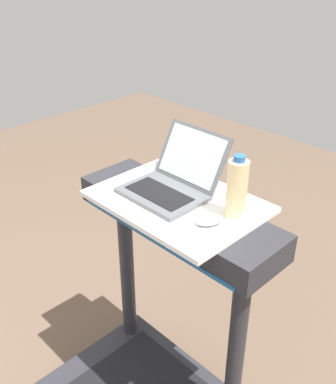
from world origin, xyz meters
name	(u,v)px	position (x,y,z in m)	size (l,w,h in m)	color
desk_board	(177,201)	(0.00, 0.70, 1.09)	(0.64, 0.47, 0.02)	white
laptop	(172,181)	(-0.06, 0.73, 1.15)	(0.32, 0.34, 0.22)	#515459
computer_mouse	(209,220)	(0.20, 0.65, 1.12)	(0.06, 0.10, 0.03)	#B2B2B7
water_bottle	(237,189)	(0.23, 0.76, 1.21)	(0.07, 0.07, 0.24)	beige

